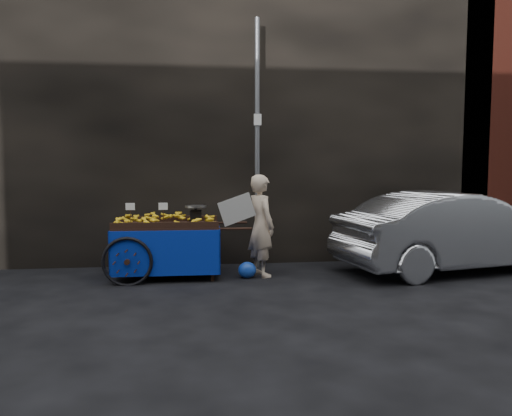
{
  "coord_description": "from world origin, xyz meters",
  "views": [
    {
      "loc": [
        -0.72,
        -6.74,
        1.69
      ],
      "look_at": [
        0.18,
        0.5,
        1.05
      ],
      "focal_mm": 35.0,
      "sensor_mm": 36.0,
      "label": 1
    }
  ],
  "objects": [
    {
      "name": "parked_car",
      "position": [
        3.36,
        0.63,
        0.63
      ],
      "size": [
        3.99,
        2.06,
        1.25
      ],
      "primitive_type": "imported",
      "rotation": [
        0.0,
        0.0,
        1.77
      ],
      "color": "silver",
      "rests_on": "ground"
    },
    {
      "name": "vendor",
      "position": [
        0.27,
        0.65,
        0.77
      ],
      "size": [
        0.95,
        0.66,
        1.54
      ],
      "rotation": [
        0.0,
        0.0,
        1.99
      ],
      "color": "beige",
      "rests_on": "ground"
    },
    {
      "name": "banana_cart",
      "position": [
        -1.17,
        0.78,
        0.71
      ],
      "size": [
        2.13,
        1.08,
        1.15
      ],
      "rotation": [
        0.0,
        0.0,
        -0.02
      ],
      "color": "black",
      "rests_on": "ground"
    },
    {
      "name": "ground",
      "position": [
        0.0,
        0.0,
        0.0
      ],
      "size": [
        80.0,
        80.0,
        0.0
      ],
      "primitive_type": "plane",
      "color": "black",
      "rests_on": "ground"
    },
    {
      "name": "building_wall",
      "position": [
        0.39,
        2.6,
        2.5
      ],
      "size": [
        13.5,
        2.0,
        5.0
      ],
      "color": "black",
      "rests_on": "ground"
    },
    {
      "name": "plastic_bag",
      "position": [
        0.05,
        0.52,
        0.12
      ],
      "size": [
        0.27,
        0.22,
        0.24
      ],
      "primitive_type": "ellipsoid",
      "color": "#163EAB",
      "rests_on": "ground"
    },
    {
      "name": "street_pole",
      "position": [
        0.3,
        1.3,
        2.01
      ],
      "size": [
        0.12,
        0.1,
        4.0
      ],
      "color": "slate",
      "rests_on": "ground"
    }
  ]
}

